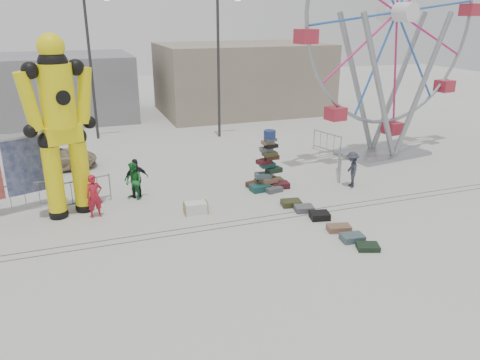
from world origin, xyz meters
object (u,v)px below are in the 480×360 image
object	(u,v)px
pedestrian_green	(134,181)
suitcase_tower	(268,172)
barricade_dummy_b	(25,197)
pedestrian_red	(94,196)
crash_test_dummy	(60,121)
ferris_wheel	(395,32)
lamp_post_right	(220,61)
barricade_dummy_c	(85,192)
banner_scaffold	(0,158)
pedestrian_black	(136,178)
parked_suv	(51,158)
barricade_wheel_back	(327,143)
lamp_post_left	(92,62)
pedestrian_grey	(352,169)
barricade_wheel_front	(339,165)
steamer_trunk	(196,208)

from	to	relation	value
pedestrian_green	suitcase_tower	bearing A→B (deg)	50.68
barricade_dummy_b	pedestrian_red	xyz separation A→B (m)	(2.45, -1.53, 0.25)
crash_test_dummy	ferris_wheel	distance (m)	16.12
lamp_post_right	barricade_dummy_c	size ratio (longest dim) A/B	4.00
barricade_dummy_b	barricade_dummy_c	distance (m)	2.17
ferris_wheel	banner_scaffold	size ratio (longest dim) A/B	3.12
banner_scaffold	pedestrian_black	distance (m)	4.93
ferris_wheel	pedestrian_red	bearing A→B (deg)	-176.33
parked_suv	barricade_dummy_b	bearing A→B (deg)	164.12
lamp_post_right	barricade_wheel_back	size ratio (longest dim) A/B	4.00
lamp_post_right	banner_scaffold	distance (m)	14.14
suitcase_tower	pedestrian_red	bearing A→B (deg)	-177.54
ferris_wheel	pedestrian_red	world-z (taller)	ferris_wheel
pedestrian_black	parked_suv	world-z (taller)	pedestrian_black
lamp_post_right	pedestrian_red	world-z (taller)	lamp_post_right
lamp_post_left	pedestrian_grey	xyz separation A→B (m)	(9.63, -12.27, -3.71)
lamp_post_right	ferris_wheel	size ratio (longest dim) A/B	0.63
barricade_dummy_b	pedestrian_black	world-z (taller)	pedestrian_black
lamp_post_left	barricade_wheel_front	xyz separation A→B (m)	(9.87, -10.91, -3.93)
suitcase_tower	barricade_wheel_front	world-z (taller)	suitcase_tower
barricade_dummy_c	pedestrian_grey	xyz separation A→B (m)	(10.88, -1.65, 0.22)
barricade_dummy_c	barricade_wheel_back	bearing A→B (deg)	-0.38
suitcase_tower	barricade_dummy_b	size ratio (longest dim) A/B	1.27
crash_test_dummy	ferris_wheel	size ratio (longest dim) A/B	0.53
lamp_post_left	suitcase_tower	bearing A→B (deg)	-61.19
pedestrian_red	barricade_dummy_c	bearing A→B (deg)	92.81
lamp_post_right	parked_suv	world-z (taller)	lamp_post_right
lamp_post_right	barricade_dummy_b	bearing A→B (deg)	-141.22
barricade_dummy_c	barricade_wheel_front	xyz separation A→B (m)	(11.12, -0.29, 0.00)
barricade_wheel_front	barricade_dummy_b	bearing A→B (deg)	116.77
pedestrian_red	pedestrian_green	distance (m)	2.02
suitcase_tower	ferris_wheel	size ratio (longest dim) A/B	0.20
steamer_trunk	pedestrian_black	xyz separation A→B (m)	(-1.81, 2.36, 0.61)
pedestrian_grey	pedestrian_green	bearing A→B (deg)	-78.87
suitcase_tower	steamer_trunk	distance (m)	3.97
lamp_post_right	barricade_wheel_front	xyz separation A→B (m)	(2.87, -8.91, -3.93)
barricade_wheel_back	lamp_post_left	bearing A→B (deg)	-137.94
barricade_dummy_b	steamer_trunk	bearing A→B (deg)	-28.47
lamp_post_left	pedestrian_green	xyz separation A→B (m)	(0.63, -10.63, -3.72)
pedestrian_black	barricade_dummy_b	bearing A→B (deg)	-6.37
barricade_wheel_back	pedestrian_grey	distance (m)	5.24
lamp_post_right	ferris_wheel	bearing A→B (deg)	-43.94
ferris_wheel	pedestrian_black	xyz separation A→B (m)	(-13.12, -1.82, -5.40)
lamp_post_left	steamer_trunk	xyz separation A→B (m)	(2.58, -12.82, -4.28)
lamp_post_left	parked_suv	bearing A→B (deg)	-114.98
barricade_dummy_c	barricade_wheel_back	size ratio (longest dim) A/B	1.00
ferris_wheel	barricade_wheel_front	distance (m)	7.31
pedestrian_green	pedestrian_grey	size ratio (longest dim) A/B	0.99
banner_scaffold	ferris_wheel	bearing A→B (deg)	-13.34
crash_test_dummy	banner_scaffold	bearing A→B (deg)	143.53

